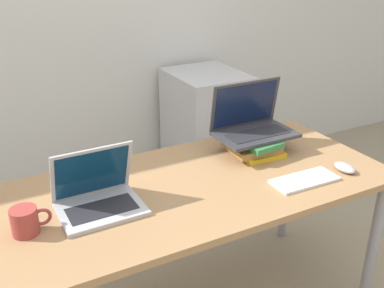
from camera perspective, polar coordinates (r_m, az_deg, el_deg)
name	(u,v)px	position (r m, az deg, el deg)	size (l,w,h in m)	color
desk	(194,197)	(1.92, 0.20, -6.80)	(1.69, 0.76, 0.72)	#9E754C
laptop_left	(98,197)	(1.73, -11.86, -6.55)	(0.31, 0.25, 0.24)	#B2B2B7
book_stack	(254,146)	(2.14, 7.88, -0.28)	(0.24, 0.26, 0.08)	gold
laptop_on_books	(252,124)	(2.16, 7.64, 2.52)	(0.37, 0.24, 0.25)	#333338
wireless_keyboard	(305,180)	(1.95, 14.12, -4.44)	(0.29, 0.13, 0.01)	white
mouse	(345,168)	(2.08, 18.82, -2.86)	(0.07, 0.11, 0.03)	#B2B2B7
mug	(26,221)	(1.65, -20.37, -9.16)	(0.14, 0.09, 0.10)	#9E3833
mini_fridge	(206,133)	(3.16, 1.77, 1.46)	(0.46, 0.57, 0.86)	silver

